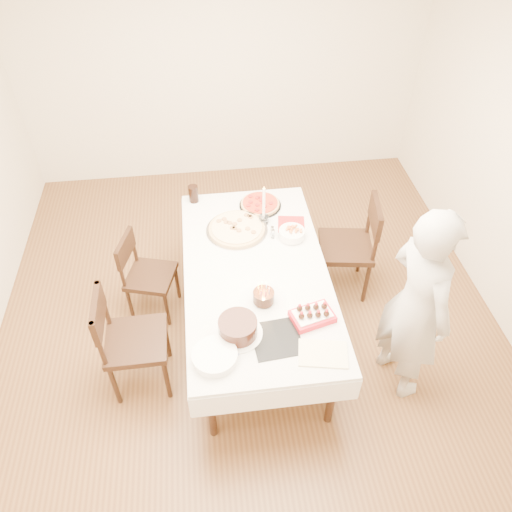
{
  "coord_description": "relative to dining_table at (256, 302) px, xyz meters",
  "views": [
    {
      "loc": [
        -0.3,
        -2.86,
        3.58
      ],
      "look_at": [
        0.05,
        -0.08,
        0.91
      ],
      "focal_mm": 35.0,
      "sensor_mm": 36.0,
      "label": 1
    }
  ],
  "objects": [
    {
      "name": "floor",
      "position": [
        -0.05,
        0.08,
        -0.38
      ],
      "size": [
        5.0,
        5.0,
        0.0
      ],
      "primitive_type": "plane",
      "color": "brown",
      "rests_on": "ground"
    },
    {
      "name": "chair_left_dessert",
      "position": [
        -0.97,
        -0.38,
        0.12
      ],
      "size": [
        0.51,
        0.51,
        0.99
      ],
      "primitive_type": null,
      "rotation": [
        0.0,
        0.0,
        3.15
      ],
      "color": "black",
      "rests_on": "floor"
    },
    {
      "name": "taper_candle",
      "position": [
        0.14,
        0.59,
        0.57
      ],
      "size": [
        0.1,
        0.1,
        0.39
      ],
      "primitive_type": "cylinder",
      "rotation": [
        0.0,
        0.0,
        -0.24
      ],
      "color": "white",
      "rests_on": "dining_table"
    },
    {
      "name": "wall_back",
      "position": [
        -0.05,
        2.58,
        0.98
      ],
      "size": [
        4.5,
        0.04,
        2.7
      ],
      "primitive_type": "cube",
      "color": "beige",
      "rests_on": "floor"
    },
    {
      "name": "chair_right_savory",
      "position": [
        0.88,
        0.44,
        0.13
      ],
      "size": [
        0.59,
        0.59,
        1.0
      ],
      "primitive_type": null,
      "rotation": [
        0.0,
        0.0,
        -0.15
      ],
      "color": "black",
      "rests_on": "floor"
    },
    {
      "name": "red_placemat",
      "position": [
        0.38,
        0.53,
        0.38
      ],
      "size": [
        0.27,
        0.27,
        0.01
      ],
      "primitive_type": "cube",
      "rotation": [
        0.0,
        0.0,
        -0.16
      ],
      "color": "#B21E1E",
      "rests_on": "dining_table"
    },
    {
      "name": "ceiling",
      "position": [
        -0.05,
        0.08,
        2.33
      ],
      "size": [
        5.0,
        5.0,
        0.0
      ],
      "primitive_type": "plane",
      "rotation": [
        3.14,
        0.0,
        0.0
      ],
      "color": "white",
      "rests_on": "wall_back"
    },
    {
      "name": "pizza_white",
      "position": [
        -0.1,
        0.51,
        0.4
      ],
      "size": [
        0.61,
        0.61,
        0.04
      ],
      "primitive_type": "cylinder",
      "rotation": [
        0.0,
        0.0,
        0.14
      ],
      "color": "beige",
      "rests_on": "dining_table"
    },
    {
      "name": "plate_stack",
      "position": [
        -0.38,
        -0.8,
        0.41
      ],
      "size": [
        0.35,
        0.35,
        0.06
      ],
      "primitive_type": "cylinder",
      "rotation": [
        0.0,
        0.0,
        0.14
      ],
      "color": "white",
      "rests_on": "dining_table"
    },
    {
      "name": "china_plate",
      "position": [
        -0.29,
        -0.71,
        0.38
      ],
      "size": [
        0.25,
        0.25,
        0.01
      ],
      "primitive_type": "cylinder",
      "rotation": [
        0.0,
        0.0,
        0.14
      ],
      "color": "white",
      "rests_on": "dining_table"
    },
    {
      "name": "pasta_bowl",
      "position": [
        0.35,
        0.36,
        0.42
      ],
      "size": [
        0.23,
        0.23,
        0.07
      ],
      "primitive_type": "cylinder",
      "rotation": [
        0.0,
        0.0,
        -0.04
      ],
      "color": "white",
      "rests_on": "dining_table"
    },
    {
      "name": "cola_glass",
      "position": [
        -0.46,
        0.98,
        0.46
      ],
      "size": [
        0.1,
        0.1,
        0.17
      ],
      "primitive_type": "cylinder",
      "rotation": [
        0.0,
        0.0,
        0.14
      ],
      "color": "black",
      "rests_on": "dining_table"
    },
    {
      "name": "box_lid",
      "position": [
        0.35,
        -0.85,
        0.38
      ],
      "size": [
        0.37,
        0.28,
        0.03
      ],
      "primitive_type": "cube",
      "rotation": [
        0.0,
        0.0,
        -0.2
      ],
      "color": "beige",
      "rests_on": "dining_table"
    },
    {
      "name": "shaker_pair",
      "position": [
        0.19,
        0.38,
        0.42
      ],
      "size": [
        0.1,
        0.1,
        0.09
      ],
      "primitive_type": null,
      "rotation": [
        0.0,
        0.0,
        -0.34
      ],
      "color": "white",
      "rests_on": "dining_table"
    },
    {
      "name": "birthday_cake",
      "position": [
        0.02,
        -0.33,
        0.46
      ],
      "size": [
        0.18,
        0.18,
        0.16
      ],
      "primitive_type": "cylinder",
      "rotation": [
        0.0,
        0.0,
        0.12
      ],
      "color": "#341C0E",
      "rests_on": "dining_table"
    },
    {
      "name": "layer_cake",
      "position": [
        -0.2,
        -0.61,
        0.44
      ],
      "size": [
        0.45,
        0.45,
        0.14
      ],
      "primitive_type": "cylinder",
      "rotation": [
        0.0,
        0.0,
        0.36
      ],
      "color": "black",
      "rests_on": "dining_table"
    },
    {
      "name": "cake_board",
      "position": [
        0.06,
        -0.69,
        0.38
      ],
      "size": [
        0.36,
        0.36,
        0.01
      ],
      "primitive_type": "cube",
      "rotation": [
        0.0,
        0.0,
        0.09
      ],
      "color": "black",
      "rests_on": "dining_table"
    },
    {
      "name": "pizza_pepperoni",
      "position": [
        0.14,
        0.83,
        0.4
      ],
      "size": [
        0.5,
        0.5,
        0.04
      ],
      "primitive_type": "cylinder",
      "rotation": [
        0.0,
        0.0,
        0.36
      ],
      "color": "red",
      "rests_on": "dining_table"
    },
    {
      "name": "strawberry_box",
      "position": [
        0.34,
        -0.54,
        0.41
      ],
      "size": [
        0.34,
        0.27,
        0.08
      ],
      "primitive_type": null,
      "rotation": [
        0.0,
        0.0,
        0.26
      ],
      "color": "red",
      "rests_on": "dining_table"
    },
    {
      "name": "person",
      "position": [
        1.08,
        -0.61,
        0.49
      ],
      "size": [
        0.57,
        0.72,
        1.73
      ],
      "primitive_type": "imported",
      "rotation": [
        0.0,
        0.0,
        1.85
      ],
      "color": "beige",
      "rests_on": "floor"
    },
    {
      "name": "dining_table",
      "position": [
        0.0,
        0.0,
        0.0
      ],
      "size": [
        1.74,
        2.39,
        0.75
      ],
      "primitive_type": "cube",
      "rotation": [
        0.0,
        0.0,
        0.31
      ],
      "color": "white",
      "rests_on": "floor"
    },
    {
      "name": "chair_left_savory",
      "position": [
        -0.89,
        0.37,
        0.05
      ],
      "size": [
        0.53,
        0.53,
        0.84
      ],
      "primitive_type": null,
      "rotation": [
        0.0,
        0.0,
        2.86
      ],
      "color": "black",
      "rests_on": "floor"
    }
  ]
}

